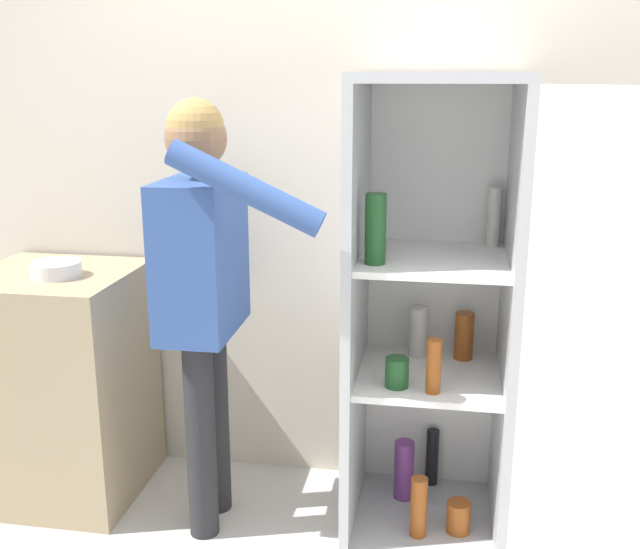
% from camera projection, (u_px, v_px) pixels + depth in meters
% --- Properties ---
extents(wall_back, '(7.00, 0.06, 2.55)m').
position_uv_depth(wall_back, '(377.00, 180.00, 2.95)').
color(wall_back, beige).
rests_on(wall_back, ground_plane).
extents(refrigerator, '(0.90, 1.10, 1.69)m').
position_uv_depth(refrigerator, '(459.00, 326.00, 2.61)').
color(refrigerator, '#B7BABC').
rests_on(refrigerator, ground_plane).
extents(person, '(0.61, 0.57, 1.60)m').
position_uv_depth(person, '(204.00, 267.00, 2.66)').
color(person, '#262628').
rests_on(person, ground_plane).
extents(counter, '(0.61, 0.59, 0.93)m').
position_uv_depth(counter, '(62.00, 384.00, 3.03)').
color(counter, tan).
rests_on(counter, ground_plane).
extents(bowl, '(0.19, 0.19, 0.06)m').
position_uv_depth(bowl, '(56.00, 269.00, 2.85)').
color(bowl, white).
rests_on(bowl, counter).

